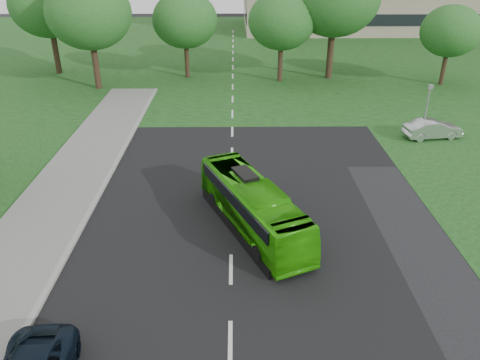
{
  "coord_description": "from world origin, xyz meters",
  "views": [
    {
      "loc": [
        0.19,
        -17.63,
        11.98
      ],
      "look_at": [
        0.44,
        3.06,
        1.6
      ],
      "focal_mm": 35.0,
      "sensor_mm": 36.0,
      "label": 1
    }
  ],
  "objects_px": {
    "tree_park_b": "(185,20)",
    "tree_park_c": "(282,21)",
    "tree_park_a": "(89,13)",
    "tree_park_f": "(48,5)",
    "sedan": "(433,129)",
    "camera_pole": "(427,104)",
    "bus": "(253,206)",
    "tree_park_e": "(451,31)"
  },
  "relations": [
    {
      "from": "tree_park_e",
      "to": "camera_pole",
      "type": "distance_m",
      "value": 15.73
    },
    {
      "from": "tree_park_c",
      "to": "sedan",
      "type": "height_order",
      "value": "tree_park_c"
    },
    {
      "from": "tree_park_a",
      "to": "bus",
      "type": "xyz_separation_m",
      "value": [
        13.58,
        -24.51,
        -5.52
      ]
    },
    {
      "from": "tree_park_f",
      "to": "bus",
      "type": "relative_size",
      "value": 1.16
    },
    {
      "from": "tree_park_a",
      "to": "camera_pole",
      "type": "distance_m",
      "value": 29.19
    },
    {
      "from": "tree_park_a",
      "to": "tree_park_c",
      "type": "xyz_separation_m",
      "value": [
        17.23,
        2.42,
        -1.01
      ]
    },
    {
      "from": "tree_park_c",
      "to": "tree_park_f",
      "type": "distance_m",
      "value": 23.17
    },
    {
      "from": "tree_park_c",
      "to": "bus",
      "type": "height_order",
      "value": "tree_park_c"
    },
    {
      "from": "tree_park_b",
      "to": "tree_park_c",
      "type": "relative_size",
      "value": 0.98
    },
    {
      "from": "tree_park_e",
      "to": "tree_park_b",
      "type": "bearing_deg",
      "value": 172.9
    },
    {
      "from": "bus",
      "to": "sedan",
      "type": "bearing_deg",
      "value": 18.26
    },
    {
      "from": "tree_park_c",
      "to": "camera_pole",
      "type": "distance_m",
      "value": 17.91
    },
    {
      "from": "bus",
      "to": "camera_pole",
      "type": "height_order",
      "value": "camera_pole"
    },
    {
      "from": "tree_park_e",
      "to": "sedan",
      "type": "height_order",
      "value": "tree_park_e"
    },
    {
      "from": "tree_park_e",
      "to": "camera_pole",
      "type": "bearing_deg",
      "value": -116.29
    },
    {
      "from": "sedan",
      "to": "camera_pole",
      "type": "distance_m",
      "value": 1.88
    },
    {
      "from": "tree_park_a",
      "to": "tree_park_e",
      "type": "bearing_deg",
      "value": 1.69
    },
    {
      "from": "tree_park_a",
      "to": "tree_park_f",
      "type": "bearing_deg",
      "value": 133.91
    },
    {
      "from": "bus",
      "to": "tree_park_c",
      "type": "bearing_deg",
      "value": 58.81
    },
    {
      "from": "bus",
      "to": "sedan",
      "type": "relative_size",
      "value": 2.16
    },
    {
      "from": "tree_park_a",
      "to": "camera_pole",
      "type": "bearing_deg",
      "value": -26.65
    },
    {
      "from": "tree_park_c",
      "to": "tree_park_f",
      "type": "xyz_separation_m",
      "value": [
        -22.89,
        3.46,
        1.07
      ]
    },
    {
      "from": "tree_park_f",
      "to": "bus",
      "type": "distance_m",
      "value": 36.4
    },
    {
      "from": "camera_pole",
      "to": "tree_park_f",
      "type": "bearing_deg",
      "value": 172.61
    },
    {
      "from": "bus",
      "to": "sedan",
      "type": "height_order",
      "value": "bus"
    },
    {
      "from": "sedan",
      "to": "camera_pole",
      "type": "xyz_separation_m",
      "value": [
        -0.65,
        0.07,
        1.76
      ]
    },
    {
      "from": "tree_park_b",
      "to": "tree_park_f",
      "type": "height_order",
      "value": "tree_park_f"
    },
    {
      "from": "tree_park_b",
      "to": "tree_park_c",
      "type": "xyz_separation_m",
      "value": [
        9.23,
        -1.62,
        0.14
      ]
    },
    {
      "from": "tree_park_a",
      "to": "tree_park_f",
      "type": "relative_size",
      "value": 0.99
    },
    {
      "from": "tree_park_f",
      "to": "sedan",
      "type": "bearing_deg",
      "value": -30.48
    },
    {
      "from": "sedan",
      "to": "tree_park_e",
      "type": "bearing_deg",
      "value": -33.09
    },
    {
      "from": "tree_park_f",
      "to": "sedan",
      "type": "distance_m",
      "value": 37.77
    },
    {
      "from": "tree_park_b",
      "to": "sedan",
      "type": "relative_size",
      "value": 2.08
    },
    {
      "from": "tree_park_b",
      "to": "camera_pole",
      "type": "height_order",
      "value": "tree_park_b"
    },
    {
      "from": "camera_pole",
      "to": "sedan",
      "type": "bearing_deg",
      "value": 17.03
    },
    {
      "from": "tree_park_a",
      "to": "tree_park_e",
      "type": "height_order",
      "value": "tree_park_a"
    },
    {
      "from": "sedan",
      "to": "camera_pole",
      "type": "bearing_deg",
      "value": 74.44
    },
    {
      "from": "tree_park_b",
      "to": "tree_park_f",
      "type": "xyz_separation_m",
      "value": [
        -13.66,
        1.84,
        1.21
      ]
    },
    {
      "from": "tree_park_b",
      "to": "tree_park_c",
      "type": "distance_m",
      "value": 9.37
    },
    {
      "from": "tree_park_e",
      "to": "tree_park_a",
      "type": "bearing_deg",
      "value": -178.31
    },
    {
      "from": "tree_park_a",
      "to": "tree_park_b",
      "type": "relative_size",
      "value": 1.2
    },
    {
      "from": "tree_park_a",
      "to": "tree_park_c",
      "type": "relative_size",
      "value": 1.18
    }
  ]
}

